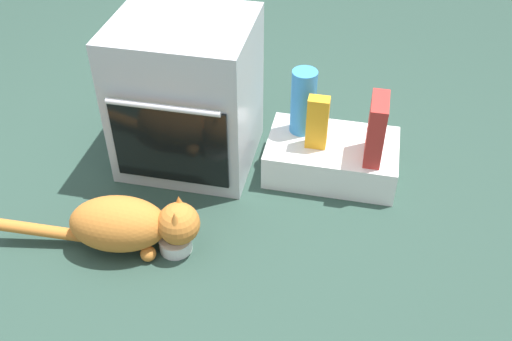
{
  "coord_description": "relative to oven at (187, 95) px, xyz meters",
  "views": [
    {
      "loc": [
        0.72,
        -1.55,
        1.71
      ],
      "look_at": [
        0.36,
        0.16,
        0.25
      ],
      "focal_mm": 40.9,
      "sensor_mm": 36.0,
      "label": 1
    }
  ],
  "objects": [
    {
      "name": "juice_carton",
      "position": [
        0.58,
        -0.02,
        -0.05
      ],
      "size": [
        0.09,
        0.06,
        0.24
      ],
      "primitive_type": "cube",
      "color": "orange",
      "rests_on": "pantry_cabinet"
    },
    {
      "name": "cat",
      "position": [
        -0.06,
        -0.61,
        -0.21
      ],
      "size": [
        0.79,
        0.27,
        0.24
      ],
      "rotation": [
        0.0,
        0.0,
        0.14
      ],
      "color": "#C6752D",
      "rests_on": "ground"
    },
    {
      "name": "oven",
      "position": [
        0.0,
        0.0,
        0.0
      ],
      "size": [
        0.58,
        0.56,
        0.67
      ],
      "color": "#B7BABF",
      "rests_on": "ground"
    },
    {
      "name": "food_bowl",
      "position": [
        0.11,
        -0.58,
        -0.3
      ],
      "size": [
        0.13,
        0.13,
        0.08
      ],
      "color": "white",
      "rests_on": "ground"
    },
    {
      "name": "water_bottle",
      "position": [
        0.5,
        0.08,
        -0.02
      ],
      "size": [
        0.11,
        0.11,
        0.3
      ],
      "primitive_type": "cylinder",
      "color": "#388CD1",
      "rests_on": "pantry_cabinet"
    },
    {
      "name": "pantry_cabinet",
      "position": [
        0.65,
        0.02,
        -0.25
      ],
      "size": [
        0.57,
        0.36,
        0.16
      ],
      "primitive_type": "cube",
      "color": "white",
      "rests_on": "ground"
    },
    {
      "name": "ground",
      "position": [
        0.02,
        -0.5,
        -0.34
      ],
      "size": [
        8.0,
        8.0,
        0.0
      ],
      "primitive_type": "plane",
      "color": "#284238"
    },
    {
      "name": "cereal_box",
      "position": [
        0.82,
        -0.04,
        -0.03
      ],
      "size": [
        0.07,
        0.18,
        0.28
      ],
      "primitive_type": "cube",
      "color": "#B72D28",
      "rests_on": "pantry_cabinet"
    }
  ]
}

